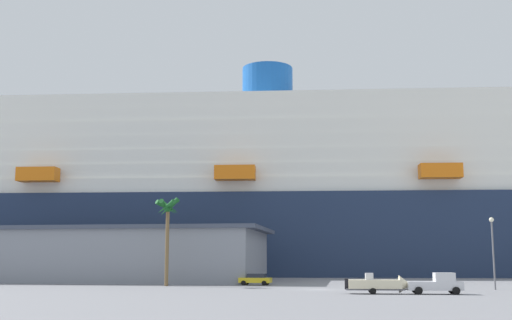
{
  "coord_description": "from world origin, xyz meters",
  "views": [
    {
      "loc": [
        -1.41,
        -77.35,
        3.63
      ],
      "look_at": [
        -9.73,
        26.69,
        19.91
      ],
      "focal_mm": 44.51,
      "sensor_mm": 36.0,
      "label": 1
    }
  ],
  "objects_px": {
    "parked_car_silver_sedan": "(11,277)",
    "parked_car_black_coupe": "(92,277)",
    "pickup_truck": "(437,284)",
    "palm_tree": "(168,215)",
    "street_lamp": "(493,243)",
    "small_boat_on_trailer": "(381,285)",
    "cruise_ship": "(427,202)",
    "parked_car_yellow_taxi": "(256,279)"
  },
  "relations": [
    {
      "from": "parked_car_yellow_taxi",
      "to": "parked_car_silver_sedan",
      "type": "distance_m",
      "value": 37.62
    },
    {
      "from": "cruise_ship",
      "to": "pickup_truck",
      "type": "distance_m",
      "value": 75.2
    },
    {
      "from": "small_boat_on_trailer",
      "to": "parked_car_yellow_taxi",
      "type": "bearing_deg",
      "value": 125.4
    },
    {
      "from": "street_lamp",
      "to": "parked_car_yellow_taxi",
      "type": "bearing_deg",
      "value": 159.34
    },
    {
      "from": "small_boat_on_trailer",
      "to": "parked_car_silver_sedan",
      "type": "bearing_deg",
      "value": 154.03
    },
    {
      "from": "pickup_truck",
      "to": "parked_car_yellow_taxi",
      "type": "xyz_separation_m",
      "value": [
        -20.56,
        21.02,
        -0.21
      ]
    },
    {
      "from": "pickup_truck",
      "to": "parked_car_yellow_taxi",
      "type": "bearing_deg",
      "value": 134.36
    },
    {
      "from": "pickup_truck",
      "to": "parked_car_black_coupe",
      "type": "xyz_separation_m",
      "value": [
        -46.08,
        27.23,
        -0.21
      ]
    },
    {
      "from": "street_lamp",
      "to": "palm_tree",
      "type": "bearing_deg",
      "value": 169.9
    },
    {
      "from": "cruise_ship",
      "to": "parked_car_silver_sedan",
      "type": "distance_m",
      "value": 86.37
    },
    {
      "from": "street_lamp",
      "to": "parked_car_black_coupe",
      "type": "xyz_separation_m",
      "value": [
        -54.79,
        17.25,
        -4.68
      ]
    },
    {
      "from": "cruise_ship",
      "to": "street_lamp",
      "type": "distance_m",
      "value": 63.59
    },
    {
      "from": "pickup_truck",
      "to": "palm_tree",
      "type": "xyz_separation_m",
      "value": [
        -32.34,
        17.3,
        8.5
      ]
    },
    {
      "from": "cruise_ship",
      "to": "pickup_truck",
      "type": "bearing_deg",
      "value": -100.11
    },
    {
      "from": "pickup_truck",
      "to": "cruise_ship",
      "type": "bearing_deg",
      "value": 79.89
    },
    {
      "from": "parked_car_black_coupe",
      "to": "parked_car_silver_sedan",
      "type": "bearing_deg",
      "value": -171.78
    },
    {
      "from": "cruise_ship",
      "to": "parked_car_silver_sedan",
      "type": "bearing_deg",
      "value": -146.42
    },
    {
      "from": "cruise_ship",
      "to": "palm_tree",
      "type": "bearing_deg",
      "value": -129.33
    },
    {
      "from": "pickup_truck",
      "to": "parked_car_silver_sedan",
      "type": "relative_size",
      "value": 1.13
    },
    {
      "from": "cruise_ship",
      "to": "small_boat_on_trailer",
      "type": "bearing_deg",
      "value": -104.4
    },
    {
      "from": "parked_car_silver_sedan",
      "to": "parked_car_black_coupe",
      "type": "distance_m",
      "value": 11.95
    },
    {
      "from": "parked_car_yellow_taxi",
      "to": "parked_car_black_coupe",
      "type": "distance_m",
      "value": 26.27
    },
    {
      "from": "cruise_ship",
      "to": "small_boat_on_trailer",
      "type": "height_order",
      "value": "cruise_ship"
    },
    {
      "from": "small_boat_on_trailer",
      "to": "street_lamp",
      "type": "bearing_deg",
      "value": 34.54
    },
    {
      "from": "small_boat_on_trailer",
      "to": "parked_car_black_coupe",
      "type": "bearing_deg",
      "value": 146.1
    },
    {
      "from": "street_lamp",
      "to": "parked_car_black_coupe",
      "type": "relative_size",
      "value": 1.9
    },
    {
      "from": "cruise_ship",
      "to": "parked_car_silver_sedan",
      "type": "height_order",
      "value": "cruise_ship"
    },
    {
      "from": "pickup_truck",
      "to": "parked_car_black_coupe",
      "type": "bearing_deg",
      "value": 149.42
    },
    {
      "from": "small_boat_on_trailer",
      "to": "parked_car_silver_sedan",
      "type": "xyz_separation_m",
      "value": [
        -52.23,
        25.44,
        -0.13
      ]
    },
    {
      "from": "pickup_truck",
      "to": "street_lamp",
      "type": "relative_size",
      "value": 0.66
    },
    {
      "from": "small_boat_on_trailer",
      "to": "cruise_ship",
      "type": "bearing_deg",
      "value": 75.6
    },
    {
      "from": "palm_tree",
      "to": "street_lamp",
      "type": "height_order",
      "value": "palm_tree"
    },
    {
      "from": "small_boat_on_trailer",
      "to": "parked_car_black_coupe",
      "type": "height_order",
      "value": "small_boat_on_trailer"
    },
    {
      "from": "street_lamp",
      "to": "parked_car_silver_sedan",
      "type": "bearing_deg",
      "value": 166.87
    },
    {
      "from": "pickup_truck",
      "to": "parked_car_black_coupe",
      "type": "distance_m",
      "value": 53.53
    },
    {
      "from": "palm_tree",
      "to": "street_lamp",
      "type": "bearing_deg",
      "value": -10.1
    },
    {
      "from": "cruise_ship",
      "to": "palm_tree",
      "type": "xyz_separation_m",
      "value": [
        -45.28,
        -55.27,
        -6.4
      ]
    },
    {
      "from": "small_boat_on_trailer",
      "to": "palm_tree",
      "type": "height_order",
      "value": "palm_tree"
    },
    {
      "from": "cruise_ship",
      "to": "parked_car_silver_sedan",
      "type": "relative_size",
      "value": 54.15
    },
    {
      "from": "pickup_truck",
      "to": "parked_car_yellow_taxi",
      "type": "distance_m",
      "value": 29.41
    },
    {
      "from": "parked_car_yellow_taxi",
      "to": "parked_car_silver_sedan",
      "type": "relative_size",
      "value": 0.93
    },
    {
      "from": "cruise_ship",
      "to": "parked_car_black_coupe",
      "type": "height_order",
      "value": "cruise_ship"
    }
  ]
}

